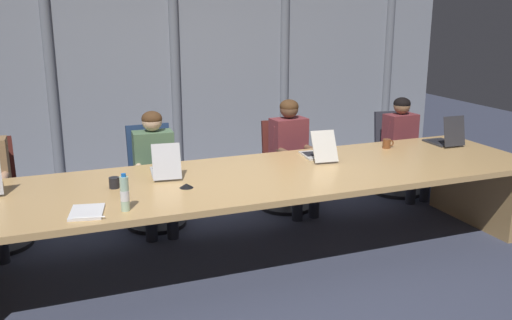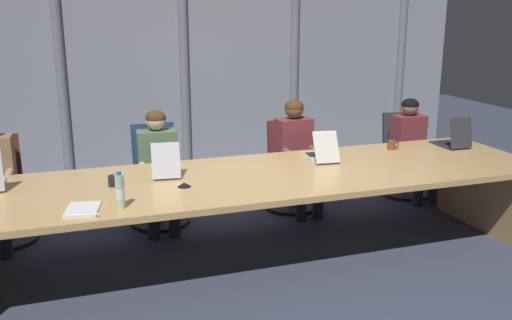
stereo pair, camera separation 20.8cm
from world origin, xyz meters
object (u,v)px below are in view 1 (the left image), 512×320
Objects in this scene: office_chair_right_mid at (397,162)px; coffee_mug_near at (115,183)px; person_right_mid at (405,141)px; water_bottle_primary at (125,194)px; laptop_right_mid at (445,139)px; laptop_left_mid at (165,168)px; office_chair_left_mid at (154,188)px; spiral_notepad at (87,212)px; person_left_mid at (155,164)px; conference_mic_left_side at (186,186)px; person_center at (293,149)px; office_chair_center at (285,175)px; coffee_mug_far at (387,144)px; laptop_center at (318,152)px.

coffee_mug_near is at bearing -64.59° from office_chair_right_mid.
water_bottle_primary is (-3.37, -1.46, 0.23)m from person_right_mid.
office_chair_right_mid is at bearing -0.22° from laptop_right_mid.
laptop_left_mid is 3.10m from office_chair_right_mid.
spiral_notepad is (-0.76, -1.58, 0.39)m from office_chair_left_mid.
laptop_left_mid is 1.19× the size of laptop_right_mid.
person_right_mid is at bearing 93.59° from person_left_mid.
person_left_mid reaches higher than conference_mic_left_side.
person_right_mid is at bearing 84.88° from person_center.
person_center is (0.01, -0.16, 0.33)m from office_chair_center.
office_chair_center is at bearing 136.30° from coffee_mug_far.
water_bottle_primary is at bearing 118.46° from laptop_center.
person_center is (1.51, 0.71, -0.13)m from laptop_left_mid.
person_left_mid reaches higher than office_chair_right_mid.
laptop_left_mid is 1.67m from person_center.
laptop_center reaches higher than conference_mic_left_side.
office_chair_right_mid is at bearing 35.06° from spiral_notepad.
conference_mic_left_side is (-1.43, -1.11, 0.09)m from person_center.
person_right_mid is 3.05m from conference_mic_left_side.
conference_mic_left_side is at bearing 113.56° from laptop_center.
coffee_mug_near is (-1.95, -0.91, 0.12)m from person_center.
coffee_mug_near is (-0.50, -0.91, 0.13)m from person_left_mid.
conference_mic_left_side is (-1.38, -0.43, -0.04)m from laptop_center.
coffee_mug_near is at bearing 121.94° from laptop_left_mid.
office_chair_center is 2.70× the size of spiral_notepad.
laptop_center reaches higher than spiral_notepad.
office_chair_left_mid is 1.06× the size of office_chair_center.
person_center is at bearing 1.35° from laptop_center.
office_chair_left_mid is (0.06, 0.87, -0.44)m from laptop_left_mid.
laptop_left_mid is 1.72× the size of water_bottle_primary.
office_chair_center is at bearing 177.60° from person_center.
laptop_left_mid is 4.18× the size of conference_mic_left_side.
laptop_right_mid reaches higher than coffee_mug_near.
office_chair_center is at bearing 99.89° from person_left_mid.
person_center is 3.47× the size of spiral_notepad.
water_bottle_primary reaches higher than coffee_mug_far.
coffee_mug_near is (-0.45, -0.21, -0.01)m from laptop_left_mid.
office_chair_right_mid is 3.16m from conference_mic_left_side.
conference_mic_left_side is (-2.20, -0.53, -0.03)m from coffee_mug_far.
person_right_mid is 4.23× the size of water_bottle_primary.
laptop_left_mid is at bearing -53.76° from office_chair_center.
office_chair_right_mid is at bearing -54.66° from laptop_center.
laptop_center is 1.24× the size of laptop_right_mid.
person_right_mid is 9.10× the size of coffee_mug_far.
office_chair_center is 7.51× the size of coffee_mug_near.
person_left_mid reaches higher than office_chair_center.
laptop_left_mid is 0.39× the size of person_center.
coffee_mug_near is (-1.95, -1.07, 0.44)m from office_chair_center.
person_right_mid reaches higher than conference_mic_left_side.
person_right_mid is (1.41, -0.16, 0.29)m from office_chair_center.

